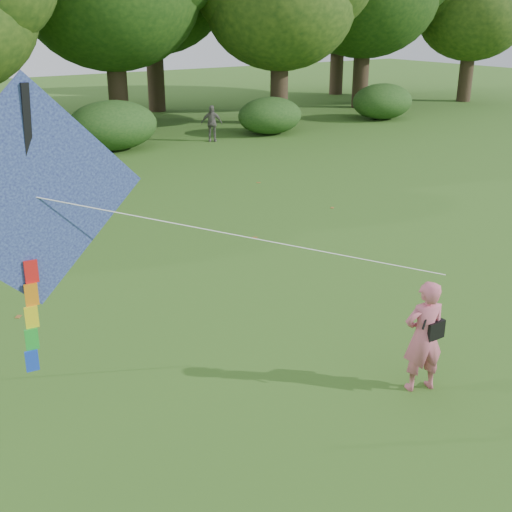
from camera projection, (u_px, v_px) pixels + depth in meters
ground at (398, 378)px, 9.29m from camera, size 100.00×100.00×0.00m
man_kite_flyer at (424, 336)px, 8.75m from camera, size 0.69×0.56×1.63m
bystander_right at (212, 123)px, 26.15m from camera, size 0.92×0.71×1.46m
crossbody_bag at (432, 328)px, 8.75m from camera, size 0.43×0.20×0.68m
flying_kite at (33, 201)px, 6.55m from camera, size 6.12×1.61×3.23m
shrub_band at (15, 139)px, 22.25m from camera, size 39.15×3.22×1.88m
fallen_leaves at (280, 261)px, 13.65m from camera, size 10.23×12.43×0.01m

